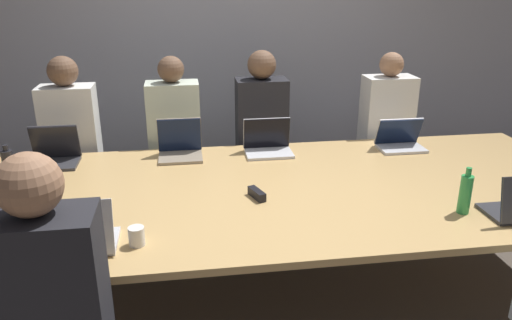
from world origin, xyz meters
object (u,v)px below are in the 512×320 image
bottle_far_left (8,163)px  laptop_far_center (268,143)px  person_far_center (261,140)px  person_far_right (385,139)px  bottle_near_right (465,194)px  laptop_far_midleft (180,146)px  person_far_left (74,151)px  stapler (257,194)px  person_far_midleft (175,147)px  laptop_far_left (55,153)px  laptop_far_right (400,140)px  laptop_near_left (79,236)px  cup_near_left (137,236)px

bottle_far_left → laptop_far_center: size_ratio=0.61×
person_far_center → person_far_right: person_far_center is taller
bottle_near_right → person_far_right: bearing=83.3°
bottle_far_left → laptop_far_midleft: 1.11m
laptop_far_midleft → person_far_left: bearing=155.0°
laptop_far_midleft → stapler: size_ratio=1.97×
person_far_midleft → person_far_center: size_ratio=0.98×
person_far_center → stapler: 1.22m
laptop_far_left → laptop_far_midleft: 0.84m
laptop_far_center → bottle_near_right: size_ratio=1.30×
bottle_far_left → laptop_far_midleft: (1.09, 0.21, -0.01)m
laptop_far_right → laptop_far_left: bearing=178.9°
person_far_center → laptop_far_right: (0.96, -0.49, 0.11)m
person_far_midleft → bottle_near_right: size_ratio=5.31×
laptop_near_left → laptop_far_midleft: laptop_near_left is taller
bottle_far_left → person_far_right: size_ratio=0.15×
bottle_far_left → bottle_near_right: bearing=-19.6°
laptop_far_right → person_far_right: (0.07, 0.44, -0.14)m
bottle_far_left → bottle_near_right: (2.59, -0.92, 0.02)m
laptop_near_left → person_far_right: (2.15, 1.62, -0.15)m
laptop_far_right → stapler: laptop_far_right is taller
laptop_near_left → person_far_left: bearing=-78.1°
cup_near_left → laptop_far_midleft: (0.21, 1.22, 0.03)m
cup_near_left → laptop_far_right: laptop_far_right is taller
laptop_far_right → stapler: (-1.18, -0.71, -0.04)m
laptop_far_center → person_far_center: 0.45m
person_far_midleft → person_far_right: 1.72m
bottle_far_left → laptop_far_right: (2.70, 0.14, -0.02)m
bottle_far_left → stapler: bottle_far_left is taller
laptop_far_midleft → bottle_near_right: bearing=-36.9°
laptop_far_center → person_far_right: 1.14m
laptop_far_midleft → laptop_far_right: (1.61, -0.07, -0.01)m
bottle_far_left → person_far_midleft: bearing=30.0°
laptop_far_left → bottle_far_left: 0.31m
cup_near_left → stapler: 0.78m
cup_near_left → person_far_center: person_far_center is taller
person_far_left → laptop_far_right: person_far_left is taller
laptop_far_right → stapler: 1.38m
laptop_near_left → laptop_far_center: 1.64m
cup_near_left → laptop_far_right: bearing=32.4°
bottle_near_right → person_far_midleft: bearing=135.4°
person_far_right → stapler: (-1.25, -1.16, 0.10)m
person_far_left → person_far_right: size_ratio=1.02×
stapler → laptop_far_right: bearing=11.7°
person_far_center → bottle_far_left: bearing=-160.1°
cup_near_left → laptop_far_right: size_ratio=0.28×
laptop_far_left → laptop_far_midleft: laptop_far_midleft is taller
bottle_near_right → laptop_far_left: bearing=154.7°
person_far_left → person_far_center: size_ratio=1.00×
laptop_near_left → laptop_far_midleft: 1.33m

